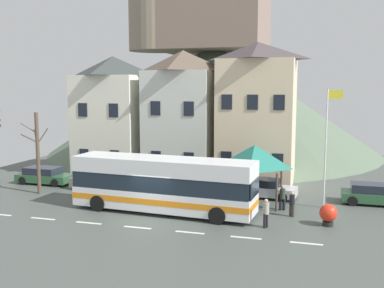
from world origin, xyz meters
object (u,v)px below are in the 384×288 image
at_px(parked_car_02, 45,175).
at_px(harbour_buoy, 328,214).
at_px(flagpole, 327,140).
at_px(townhouse_00, 114,116).
at_px(parked_car_03, 100,180).
at_px(pedestrian_01, 292,203).
at_px(public_bench, 235,189).
at_px(townhouse_01, 183,116).
at_px(transit_bus, 163,185).
at_px(pedestrian_03, 282,197).
at_px(parked_car_01, 372,194).
at_px(pedestrian_00, 229,197).
at_px(parked_car_00, 262,188).
at_px(townhouse_02, 257,114).
at_px(bare_tree_00, 38,152).
at_px(hilltop_castle, 212,93).
at_px(pedestrian_02, 266,211).
at_px(bus_shelter, 254,156).

distance_m(parked_car_02, harbour_buoy, 22.23).
xyz_separation_m(flagpole, harbour_buoy, (0.15, -3.79, -3.67)).
height_order(townhouse_00, parked_car_03, townhouse_00).
distance_m(pedestrian_01, public_bench, 5.95).
height_order(townhouse_01, transit_bus, townhouse_01).
xyz_separation_m(pedestrian_01, pedestrian_03, (-0.66, 1.27, -0.01)).
bearing_deg(townhouse_00, parked_car_02, -127.24).
distance_m(pedestrian_01, pedestrian_03, 1.43).
bearing_deg(public_bench, parked_car_01, 1.13).
relative_size(pedestrian_00, pedestrian_01, 0.95).
bearing_deg(parked_car_03, parked_car_00, 3.42).
bearing_deg(townhouse_02, public_bench, -101.39).
bearing_deg(pedestrian_01, public_bench, 135.14).
relative_size(townhouse_01, bare_tree_00, 1.81).
height_order(townhouse_00, pedestrian_00, townhouse_00).
distance_m(parked_car_03, public_bench, 10.24).
height_order(pedestrian_03, flagpole, flagpole).
bearing_deg(parked_car_01, parked_car_03, -176.97).
height_order(parked_car_01, parked_car_03, parked_car_03).
relative_size(hilltop_castle, bare_tree_00, 6.57).
bearing_deg(flagpole, bare_tree_00, -175.22).
bearing_deg(harbour_buoy, parked_car_01, 63.30).
relative_size(pedestrian_02, flagpole, 0.21).
distance_m(parked_car_00, parked_car_01, 7.17).
distance_m(pedestrian_00, pedestrian_03, 3.34).
relative_size(parked_car_00, pedestrian_01, 3.09).
relative_size(pedestrian_03, bare_tree_00, 0.27).
bearing_deg(flagpole, harbour_buoy, -87.71).
xyz_separation_m(bus_shelter, pedestrian_00, (-1.31, -1.89, -2.36)).
xyz_separation_m(townhouse_00, flagpole, (17.71, -6.28, -0.79)).
bearing_deg(bus_shelter, pedestrian_03, -33.13).
distance_m(townhouse_02, hilltop_castle, 18.84).
xyz_separation_m(townhouse_00, pedestrian_01, (15.81, -8.83, -4.30)).
height_order(townhouse_00, pedestrian_01, townhouse_00).
height_order(bus_shelter, bare_tree_00, bare_tree_00).
height_order(townhouse_01, parked_car_01, townhouse_01).
relative_size(transit_bus, harbour_buoy, 9.43).
height_order(townhouse_02, pedestrian_02, townhouse_02).
xyz_separation_m(parked_car_03, harbour_buoy, (16.47, -4.59, -0.00)).
height_order(pedestrian_03, bare_tree_00, bare_tree_00).
bearing_deg(transit_bus, flagpole, 25.16).
bearing_deg(hilltop_castle, parked_car_02, -111.32).
bearing_deg(pedestrian_01, parked_car_00, 118.27).
bearing_deg(pedestrian_00, transit_bus, -153.92).
relative_size(hilltop_castle, harbour_buoy, 31.43).
height_order(hilltop_castle, bare_tree_00, hilltop_castle).
distance_m(hilltop_castle, pedestrian_02, 30.50).
xyz_separation_m(pedestrian_00, flagpole, (5.85, 1.88, 3.58)).
bearing_deg(harbour_buoy, hilltop_castle, 115.98).
height_order(townhouse_02, public_bench, townhouse_02).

